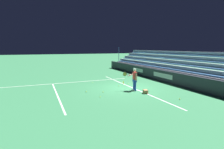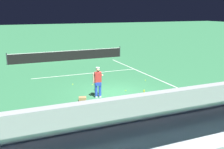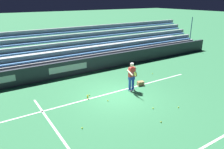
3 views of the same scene
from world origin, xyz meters
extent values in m
plane|color=#337A4C|center=(0.00, 0.00, 0.00)|extent=(160.00, 160.00, 0.00)
cube|color=white|center=(0.00, -0.50, 0.00)|extent=(12.00, 0.10, 0.01)
cube|color=white|center=(4.11, 4.00, 0.00)|extent=(0.10, 12.00, 0.01)
cube|color=white|center=(0.00, 5.50, 0.00)|extent=(8.22, 0.10, 0.01)
cube|color=#2D333D|center=(0.00, -4.65, 0.55)|extent=(27.90, 0.24, 1.10)
cube|color=silver|center=(1.05, -4.53, 0.61)|extent=(2.80, 0.01, 0.44)
cube|color=silver|center=(5.63, -4.53, 0.61)|extent=(2.20, 0.01, 0.40)
cube|color=#9EA3A8|center=(0.00, -6.85, 0.55)|extent=(26.50, 3.20, 1.10)
cube|color=#4C89CC|center=(0.00, -5.65, 1.18)|extent=(25.97, 0.40, 0.12)
cube|color=#9EA3A8|center=(0.00, -5.93, 1.33)|extent=(26.50, 0.24, 0.45)
cube|color=#4C89CC|center=(0.00, -6.45, 1.63)|extent=(25.97, 0.40, 0.12)
cube|color=#9EA3A8|center=(0.00, -6.73, 1.77)|extent=(26.50, 0.24, 0.45)
cube|color=#4C89CC|center=(0.00, -7.25, 2.08)|extent=(25.97, 0.40, 0.12)
cube|color=#9EA3A8|center=(0.00, -7.53, 2.23)|extent=(26.50, 0.24, 0.45)
cube|color=#4C89CC|center=(0.00, -8.05, 2.53)|extent=(25.97, 0.40, 0.12)
cube|color=#9EA3A8|center=(0.00, -8.33, 2.67)|extent=(26.50, 0.24, 0.45)
cylinder|color=#4C70B2|center=(12.85, -5.35, 1.70)|extent=(0.08, 0.08, 3.40)
cylinder|color=blue|center=(-1.22, -0.14, 0.44)|extent=(0.15, 0.15, 0.88)
cylinder|color=blue|center=(-1.00, -0.16, 0.44)|extent=(0.15, 0.15, 0.88)
cube|color=white|center=(-1.21, -0.08, 0.04)|extent=(0.13, 0.29, 0.09)
cube|color=white|center=(-0.99, -0.10, 0.04)|extent=(0.13, 0.29, 0.09)
cube|color=blue|center=(-1.11, -0.15, 0.80)|extent=(0.36, 0.25, 0.20)
cube|color=red|center=(-1.11, -0.15, 1.17)|extent=(0.38, 0.24, 0.58)
sphere|color=beige|center=(-1.11, -0.14, 1.60)|extent=(0.21, 0.21, 0.21)
cylinder|color=white|center=(-1.11, -0.14, 1.69)|extent=(0.20, 0.20, 0.05)
cylinder|color=beige|center=(-1.35, -0.13, 1.13)|extent=(0.09, 0.09, 0.56)
cylinder|color=beige|center=(-0.85, 0.03, 1.22)|extent=(0.14, 0.59, 0.24)
cylinder|color=black|center=(-0.83, 0.27, 1.27)|extent=(0.06, 0.30, 0.03)
torus|color=black|center=(-0.80, 0.55, 1.31)|extent=(0.05, 0.31, 0.31)
cylinder|color=#D6D14C|center=(-0.80, 0.55, 1.31)|extent=(0.03, 0.27, 0.27)
cube|color=#A87F51|center=(-2.11, -0.48, 0.13)|extent=(0.47, 0.40, 0.26)
sphere|color=#CCE533|center=(-0.04, 3.40, 0.03)|extent=(0.07, 0.07, 0.07)
sphere|color=#CCE533|center=(-0.62, 2.27, 0.03)|extent=(0.07, 0.07, 0.07)
sphere|color=#CCE533|center=(1.32, -0.89, 0.03)|extent=(0.07, 0.07, 0.07)
sphere|color=#CCE533|center=(0.82, 0.30, 0.03)|extent=(0.07, 0.07, 0.07)
sphere|color=#CCE533|center=(3.12, 1.92, 0.03)|extent=(0.07, 0.07, 0.07)
sphere|color=#CCE533|center=(-1.77, 2.89, 0.03)|extent=(0.07, 0.07, 0.07)
sphere|color=#CCE533|center=(-4.25, -1.66, 0.03)|extent=(0.07, 0.07, 0.07)
cylinder|color=yellow|center=(1.60, -0.55, 0.11)|extent=(0.07, 0.07, 0.22)
camera|label=1|loc=(-12.56, 6.59, 3.30)|focal=28.00mm
camera|label=2|loc=(-5.81, -13.25, 4.76)|focal=42.00mm
camera|label=3|loc=(6.40, 9.31, 5.27)|focal=35.00mm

